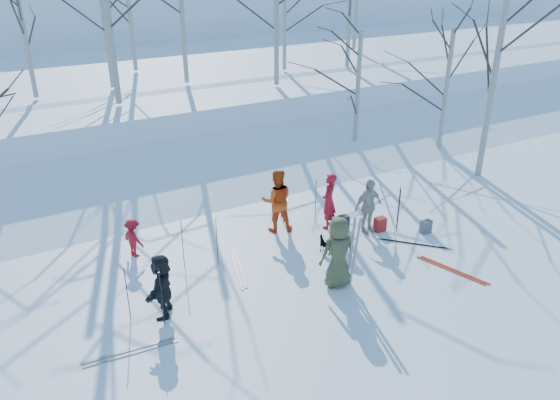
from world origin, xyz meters
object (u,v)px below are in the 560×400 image
skier_olive_center (338,252)px  skier_cream_east (368,206)px  backpack_grey (426,227)px  skier_red_seated (133,238)px  skier_red_north (329,201)px  dog (327,245)px  skier_grey_west (162,285)px  skier_redor_behind (277,201)px  backpack_red (380,224)px  backpack_dark (343,223)px

skier_olive_center → skier_cream_east: bearing=-134.7°
backpack_grey → skier_red_seated: bearing=159.9°
skier_red_north → dog: bearing=17.9°
skier_cream_east → skier_grey_west: 6.39m
skier_olive_center → backpack_grey: 3.91m
skier_red_seated → backpack_grey: bearing=-132.8°
dog → skier_red_north: bearing=-146.3°
skier_cream_east → dog: 1.82m
dog → backpack_grey: size_ratio=1.39×
skier_grey_west → skier_redor_behind: bearing=148.4°
skier_grey_west → backpack_red: bearing=126.1°
skier_olive_center → backpack_dark: (1.78, 2.30, -0.70)m
skier_redor_behind → backpack_dark: (1.70, -0.86, -0.73)m
skier_redor_behind → backpack_dark: skier_redor_behind is taller
dog → backpack_grey: (3.10, -0.45, -0.03)m
skier_cream_east → skier_grey_west: bearing=-175.7°
skier_olive_center → skier_red_seated: skier_olive_center is taller
skier_olive_center → skier_red_seated: (-3.90, 3.73, -0.36)m
skier_olive_center → skier_red_north: size_ratio=1.08×
backpack_dark → skier_red_north: bearing=135.4°
skier_redor_behind → skier_red_seated: skier_redor_behind is taller
backpack_dark → dog: bearing=-141.9°
skier_red_north → skier_grey_west: skier_red_north is taller
skier_red_seated → backpack_grey: (7.63, -2.79, -0.35)m
skier_grey_west → backpack_red: (6.67, 0.76, -0.54)m
skier_redor_behind → dog: 1.98m
skier_cream_east → backpack_red: size_ratio=3.84×
skier_cream_east → backpack_red: (0.35, -0.17, -0.60)m
dog → backpack_red: dog is taller
skier_redor_behind → skier_red_north: bearing=179.4°
skier_olive_center → backpack_dark: bearing=-121.1°
skier_cream_east → dog: (-1.67, -0.44, -0.58)m
skier_cream_east → backpack_red: 0.71m
skier_redor_behind → backpack_red: (2.56, -1.49, -0.72)m
dog → skier_olive_center: bearing=44.3°
skier_olive_center → backpack_dark: 2.99m
skier_olive_center → skier_red_north: (1.48, 2.60, -0.07)m
backpack_red → skier_redor_behind: bearing=149.8°
skier_redor_behind → backpack_grey: size_ratio=4.90×
skier_redor_behind → skier_cream_east: bearing=170.5°
skier_red_north → backpack_red: 1.62m
skier_olive_center → skier_redor_behind: size_ratio=0.97×
skier_cream_east → backpack_dark: (-0.52, 0.46, -0.61)m
skier_red_seated → backpack_red: 6.87m
skier_cream_east → backpack_grey: skier_cream_east is taller
dog → skier_cream_east: bearing=173.5°
backpack_red → skier_red_seated: bearing=162.5°
skier_red_seated → backpack_red: bearing=-130.2°
backpack_red → backpack_grey: bearing=-33.9°
skier_red_north → backpack_red: skier_red_north is taller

